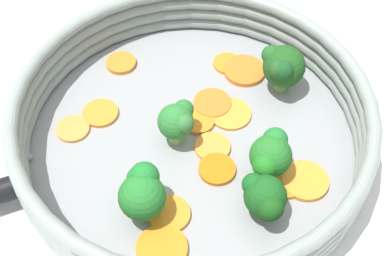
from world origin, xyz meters
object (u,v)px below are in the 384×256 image
(carrot_slice_5, at_px, (228,64))
(broccoli_floret_4, at_px, (142,192))
(skillet, at_px, (192,140))
(carrot_slice_10, at_px, (162,248))
(carrot_slice_7, at_px, (101,113))
(carrot_slice_13, at_px, (244,71))
(carrot_slice_11, at_px, (73,129))
(broccoli_floret_3, at_px, (177,120))
(carrot_slice_6, at_px, (286,183))
(carrot_slice_1, at_px, (230,114))
(carrot_slice_2, at_px, (305,181))
(carrot_slice_12, at_px, (212,147))
(carrot_slice_9, at_px, (169,214))
(carrot_slice_8, at_px, (121,63))
(carrot_slice_4, at_px, (212,103))
(broccoli_floret_1, at_px, (265,198))
(carrot_slice_0, at_px, (198,121))
(broccoli_floret_2, at_px, (283,67))
(carrot_slice_3, at_px, (217,169))
(broccoli_floret_0, at_px, (270,155))

(carrot_slice_5, distance_m, broccoli_floret_4, 0.21)
(skillet, distance_m, carrot_slice_10, 0.13)
(carrot_slice_7, height_order, carrot_slice_13, carrot_slice_13)
(carrot_slice_11, distance_m, broccoli_floret_3, 0.11)
(carrot_slice_6, bearing_deg, skillet, 45.94)
(carrot_slice_1, distance_m, carrot_slice_13, 0.06)
(skillet, relative_size, carrot_slice_2, 7.58)
(carrot_slice_1, xyz_separation_m, carrot_slice_12, (-0.04, 0.03, 0.00))
(carrot_slice_9, distance_m, carrot_slice_10, 0.03)
(skillet, distance_m, broccoli_floret_4, 0.10)
(carrot_slice_6, xyz_separation_m, carrot_slice_8, (0.19, 0.13, 0.00))
(carrot_slice_4, height_order, carrot_slice_6, same)
(carrot_slice_11, xyz_separation_m, carrot_slice_13, (0.04, -0.19, 0.00))
(carrot_slice_6, xyz_separation_m, carrot_slice_10, (-0.04, 0.13, 0.00))
(carrot_slice_1, distance_m, carrot_slice_8, 0.14)
(carrot_slice_2, bearing_deg, carrot_slice_7, 55.71)
(broccoli_floret_1, bearing_deg, carrot_slice_12, 18.72)
(carrot_slice_5, bearing_deg, broccoli_floret_3, 140.44)
(carrot_slice_11, xyz_separation_m, broccoli_floret_3, (-0.03, -0.10, 0.03))
(skillet, xyz_separation_m, broccoli_floret_3, (0.00, 0.01, 0.03))
(carrot_slice_0, height_order, carrot_slice_13, carrot_slice_13)
(carrot_slice_6, height_order, carrot_slice_12, same)
(carrot_slice_9, xyz_separation_m, broccoli_floret_4, (0.01, 0.02, 0.03))
(carrot_slice_11, bearing_deg, carrot_slice_2, -117.27)
(broccoli_floret_1, bearing_deg, carrot_slice_8, 25.15)
(carrot_slice_8, height_order, carrot_slice_11, carrot_slice_8)
(skillet, height_order, broccoli_floret_2, broccoli_floret_2)
(carrot_slice_1, bearing_deg, skillet, 114.56)
(carrot_slice_0, bearing_deg, broccoli_floret_1, -163.66)
(carrot_slice_4, height_order, carrot_slice_8, same)
(carrot_slice_7, xyz_separation_m, carrot_slice_9, (-0.13, -0.05, 0.00))
(carrot_slice_10, xyz_separation_m, broccoli_floret_4, (0.04, 0.01, 0.03))
(carrot_slice_9, bearing_deg, broccoli_floret_2, -48.41)
(carrot_slice_8, height_order, carrot_slice_10, same)
(carrot_slice_5, distance_m, broccoli_floret_3, 0.12)
(carrot_slice_3, height_order, broccoli_floret_1, broccoli_floret_1)
(skillet, relative_size, broccoli_floret_4, 6.27)
(carrot_slice_8, xyz_separation_m, broccoli_floret_4, (-0.19, 0.00, 0.03))
(carrot_slice_7, distance_m, broccoli_floret_1, 0.20)
(skillet, relative_size, carrot_slice_3, 9.39)
(carrot_slice_9, height_order, broccoli_floret_4, broccoli_floret_4)
(carrot_slice_0, xyz_separation_m, broccoli_floret_1, (-0.12, -0.03, 0.03))
(carrot_slice_8, bearing_deg, broccoli_floret_3, -159.60)
(carrot_slice_4, relative_size, carrot_slice_9, 1.04)
(carrot_slice_1, height_order, carrot_slice_4, carrot_slice_4)
(carrot_slice_12, bearing_deg, carrot_slice_4, -12.96)
(carrot_slice_1, xyz_separation_m, carrot_slice_6, (-0.09, -0.03, 0.00))
(carrot_slice_3, relative_size, broccoli_floret_0, 0.71)
(carrot_slice_0, xyz_separation_m, broccoli_floret_4, (-0.09, 0.07, 0.03))
(skillet, bearing_deg, carrot_slice_9, 155.13)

